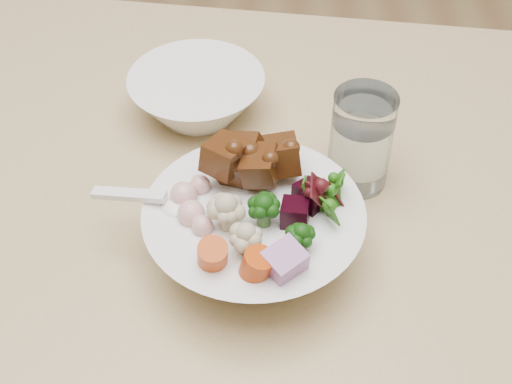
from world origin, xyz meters
TOP-DOWN VIEW (x-y plane):
  - dining_table at (0.22, -0.18)m, footprint 1.80×1.14m
  - food_bowl at (-0.00, -0.14)m, footprint 0.22×0.22m
  - soup_spoon at (-0.09, -0.13)m, footprint 0.11×0.05m
  - water_glass at (0.11, -0.02)m, footprint 0.07×0.07m
  - side_bowl at (-0.08, 0.09)m, footprint 0.17×0.17m

SIDE VIEW (x-z plane):
  - dining_table at x=0.22m, z-range 0.32..1.12m
  - side_bowl at x=-0.08m, z-range 0.80..0.85m
  - food_bowl at x=0.00m, z-range 0.78..0.89m
  - water_glass at x=0.11m, z-range 0.79..0.91m
  - soup_spoon at x=-0.09m, z-range 0.85..0.87m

